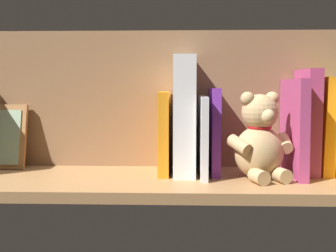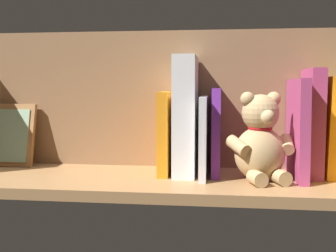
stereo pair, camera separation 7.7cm
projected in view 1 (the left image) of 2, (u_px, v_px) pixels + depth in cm
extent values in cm
cube|color=#A87A4C|center=(168.00, 181.00, 89.10)|extent=(111.52, 28.43, 2.20)
cube|color=#906846|center=(170.00, 99.00, 99.37)|extent=(111.52, 1.50, 32.44)
cube|color=orange|center=(323.00, 126.00, 91.74)|extent=(2.90, 11.71, 21.34)
cube|color=#B23F72|center=(307.00, 122.00, 91.38)|extent=(2.89, 12.53, 23.05)
cube|color=#B23F72|center=(294.00, 128.00, 89.43)|extent=(2.28, 16.89, 20.89)
ellipsoid|color=tan|center=(259.00, 152.00, 86.82)|extent=(12.94, 12.25, 11.06)
sphere|color=tan|center=(260.00, 112.00, 86.03)|extent=(7.60, 7.60, 7.60)
sphere|color=tan|center=(272.00, 99.00, 86.56)|extent=(2.94, 2.94, 2.94)
sphere|color=tan|center=(248.00, 99.00, 84.95)|extent=(2.94, 2.94, 2.94)
sphere|color=#DBB77F|center=(268.00, 116.00, 83.00)|extent=(2.94, 2.94, 2.94)
cylinder|color=tan|center=(285.00, 143.00, 86.80)|extent=(2.74, 5.50, 4.09)
cylinder|color=tan|center=(239.00, 145.00, 83.83)|extent=(5.41, 5.87, 4.09)
cylinder|color=tan|center=(281.00, 175.00, 83.41)|extent=(4.10, 4.86, 2.94)
cylinder|color=tan|center=(259.00, 177.00, 82.01)|extent=(4.10, 4.86, 2.94)
torus|color=red|center=(259.00, 127.00, 86.31)|extent=(6.39, 6.39, 0.86)
cube|color=purple|center=(214.00, 131.00, 91.88)|extent=(1.94, 13.33, 18.94)
cube|color=silver|center=(203.00, 136.00, 90.27)|extent=(1.49, 16.92, 17.17)
cube|color=white|center=(184.00, 115.00, 91.11)|extent=(4.72, 14.48, 25.83)
cube|color=orange|center=(164.00, 132.00, 92.25)|extent=(2.33, 13.44, 18.13)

